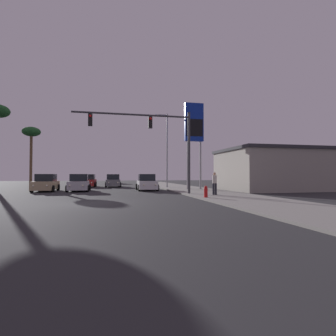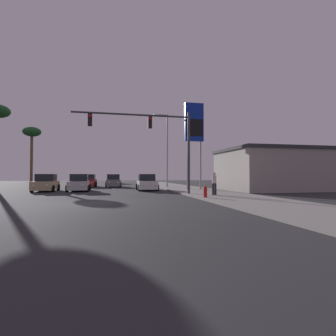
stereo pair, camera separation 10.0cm
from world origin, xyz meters
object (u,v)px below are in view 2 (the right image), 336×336
Objects in this scene: car_tan at (46,183)px; pedestrian_on_sidewalk at (214,182)px; street_lamp at (166,146)px; palm_tree_mid at (32,135)px; car_black at (114,179)px; car_silver at (79,183)px; car_grey at (113,181)px; car_white at (147,183)px; car_red at (89,181)px; gas_station_sign at (194,127)px; fire_hydrant at (205,192)px; traffic_light_mast at (155,134)px.

car_tan is 2.58× the size of pedestrian_on_sidewalk.
palm_tree_mid is at bearing 155.27° from street_lamp.
car_black is 1.00× the size of car_silver.
car_white is at bearing 111.25° from car_grey.
car_grey is 18.86m from pedestrian_on_sidewalk.
car_red and car_white have the same top height.
palm_tree_mid is at bearing -68.76° from car_tan.
car_black and car_white have the same top height.
gas_station_sign is at bearing 131.00° from car_grey.
fire_hydrant is at bearing 107.14° from car_grey.
car_tan is 14.06m from street_lamp.
street_lamp is 5.78m from gas_station_sign.
car_tan is 0.99× the size of car_silver.
traffic_light_mast is at bearing 142.86° from car_tan.
car_grey is (3.37, 8.66, 0.00)m from car_silver.
street_lamp is 1.09× the size of palm_tree_mid.
car_black is 1.00× the size of car_white.
traffic_light_mast is at bearing 101.76° from car_grey.
street_lamp is at bearing 93.88° from pedestrian_on_sidewalk.
car_silver is 1.00× the size of car_red.
car_white is 20.06m from palm_tree_mid.
car_white is at bearing -124.01° from street_lamp.
pedestrian_on_sidewalk is 0.20× the size of palm_tree_mid.
street_lamp is at bearing -162.50° from car_tan.
traffic_light_mast reaches higher than fire_hydrant.
car_tan is 0.48× the size of traffic_light_mast.
car_red is 17.85m from traffic_light_mast.
car_white is 7.94m from traffic_light_mast.
street_lamp reaches higher than car_black.
gas_station_sign reaches higher than palm_tree_mid.
fire_hydrant is at bearing 138.02° from car_tan.
car_black is at bearing 95.56° from traffic_light_mast.
palm_tree_mid is (-14.16, 19.26, 2.34)m from traffic_light_mast.
car_silver is at bearing 90.96° from car_red.
traffic_light_mast is 1.01× the size of street_lamp.
car_red is at bearing -9.98° from car_grey.
car_grey is 9.38m from car_white.
car_grey is at bearing -18.27° from palm_tree_mid.
traffic_light_mast reaches higher than car_silver.
gas_station_sign is (4.86, -0.82, 5.86)m from car_white.
car_black is at bearing 108.75° from street_lamp.
pedestrian_on_sidewalk is (10.55, -8.78, 0.27)m from car_silver.
palm_tree_mid reaches higher than car_silver.
palm_tree_mid reaches higher than car_grey.
car_silver is (3.10, -0.33, 0.00)m from car_tan.
car_red is 0.48× the size of traffic_light_mast.
car_black is 0.48× the size of street_lamp.
car_red is 16.38m from gas_station_sign.
car_tan is 3.12m from car_silver.
car_white is at bearing 99.82° from car_black.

